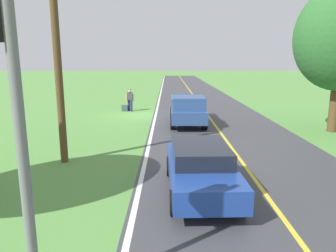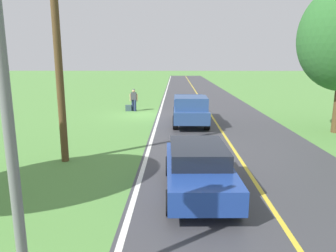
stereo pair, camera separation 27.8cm
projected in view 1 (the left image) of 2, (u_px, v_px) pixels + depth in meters
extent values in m
plane|color=#568E42|center=(140.00, 115.00, 22.51)|extent=(200.00, 200.00, 0.00)
cube|color=#3D3D42|center=(208.00, 115.00, 22.51)|extent=(7.90, 120.00, 0.00)
cube|color=silver|center=(156.00, 115.00, 22.51)|extent=(0.16, 117.60, 0.00)
cube|color=gold|center=(208.00, 115.00, 22.51)|extent=(0.14, 117.60, 0.00)
cylinder|color=navy|center=(131.00, 106.00, 24.06)|extent=(0.18, 0.18, 0.88)
cylinder|color=navy|center=(129.00, 105.00, 24.29)|extent=(0.18, 0.18, 0.88)
cube|color=#3F3F47|center=(130.00, 96.00, 24.03)|extent=(0.40, 0.26, 0.58)
sphere|color=tan|center=(130.00, 91.00, 23.94)|extent=(0.23, 0.23, 0.23)
sphere|color=#4C564C|center=(130.00, 90.00, 23.93)|extent=(0.20, 0.20, 0.20)
cube|color=#234C2D|center=(130.00, 96.00, 24.22)|extent=(0.32, 0.20, 0.44)
cylinder|color=tan|center=(133.00, 98.00, 24.03)|extent=(0.10, 0.10, 0.58)
cylinder|color=tan|center=(127.00, 98.00, 24.03)|extent=(0.10, 0.10, 0.58)
cube|color=#384C56|center=(125.00, 108.00, 24.17)|extent=(0.46, 0.20, 0.49)
cube|color=#2D4C84|center=(187.00, 112.00, 19.39)|extent=(2.02, 5.41, 0.70)
cube|color=#2D4C84|center=(189.00, 103.00, 18.08)|extent=(1.85, 2.17, 0.72)
cube|color=black|center=(189.00, 102.00, 18.07)|extent=(1.69, 1.30, 0.43)
cube|color=#2D4C84|center=(201.00, 100.00, 20.33)|extent=(0.11, 3.02, 0.45)
cube|color=#2D4C84|center=(172.00, 100.00, 20.34)|extent=(0.11, 3.02, 0.45)
cube|color=#2D4C84|center=(185.00, 98.00, 21.81)|extent=(1.84, 0.11, 0.45)
cylinder|color=black|center=(205.00, 123.00, 17.75)|extent=(0.30, 0.80, 0.80)
cylinder|color=black|center=(173.00, 123.00, 17.76)|extent=(0.30, 0.80, 0.80)
cylinder|color=black|center=(199.00, 113.00, 20.98)|extent=(0.30, 0.80, 0.80)
cylinder|color=black|center=(172.00, 113.00, 20.99)|extent=(0.30, 0.80, 0.80)
cylinder|color=slate|center=(22.00, 153.00, 4.34)|extent=(0.16, 0.16, 5.20)
cylinder|color=brown|center=(334.00, 105.00, 17.00)|extent=(0.52, 0.52, 2.98)
cube|color=navy|center=(201.00, 171.00, 9.23)|extent=(1.99, 4.46, 0.62)
cube|color=black|center=(200.00, 152.00, 9.31)|extent=(1.70, 2.43, 0.46)
cylinder|color=black|center=(241.00, 202.00, 7.95)|extent=(0.26, 0.67, 0.66)
cylinder|color=black|center=(175.00, 203.00, 7.89)|extent=(0.26, 0.67, 0.66)
cylinder|color=black|center=(219.00, 166.00, 10.68)|extent=(0.26, 0.67, 0.66)
cylinder|color=black|center=(170.00, 166.00, 10.63)|extent=(0.26, 0.67, 0.66)
cylinder|color=brown|center=(57.00, 58.00, 11.32)|extent=(0.28, 0.28, 7.94)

